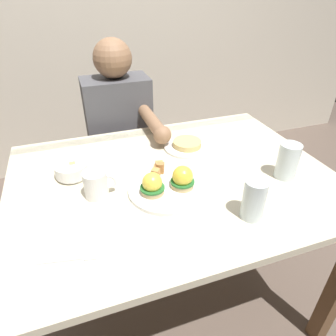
# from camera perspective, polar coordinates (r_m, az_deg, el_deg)

# --- Properties ---
(ground_plane) EXTENTS (6.00, 6.00, 0.00)m
(ground_plane) POSITION_cam_1_polar(r_m,az_deg,el_deg) (1.65, 0.77, -23.34)
(ground_plane) COLOR brown
(dining_table) EXTENTS (1.20, 0.90, 0.74)m
(dining_table) POSITION_cam_1_polar(r_m,az_deg,el_deg) (1.18, 1.00, -5.81)
(dining_table) COLOR beige
(dining_table) RESTS_ON ground_plane
(eggs_benedict_plate) EXTENTS (0.27, 0.27, 0.09)m
(eggs_benedict_plate) POSITION_cam_1_polar(r_m,az_deg,el_deg) (1.02, -0.15, -3.22)
(eggs_benedict_plate) COLOR white
(eggs_benedict_plate) RESTS_ON dining_table
(fruit_bowl) EXTENTS (0.12, 0.12, 0.06)m
(fruit_bowl) POSITION_cam_1_polar(r_m,az_deg,el_deg) (1.15, -18.15, -0.37)
(fruit_bowl) COLOR white
(fruit_bowl) RESTS_ON dining_table
(coffee_mug) EXTENTS (0.11, 0.08, 0.09)m
(coffee_mug) POSITION_cam_1_polar(r_m,az_deg,el_deg) (1.02, -13.70, -2.94)
(coffee_mug) COLOR white
(coffee_mug) RESTS_ON dining_table
(fork) EXTENTS (0.16, 0.04, 0.00)m
(fork) POSITION_cam_1_polar(r_m,az_deg,el_deg) (0.86, -18.14, -16.31)
(fork) COLOR silver
(fork) RESTS_ON dining_table
(water_glass_near) EXTENTS (0.08, 0.08, 0.14)m
(water_glass_near) POSITION_cam_1_polar(r_m,az_deg,el_deg) (1.16, 22.03, 0.84)
(water_glass_near) COLOR silver
(water_glass_near) RESTS_ON dining_table
(water_glass_far) EXTENTS (0.07, 0.07, 0.13)m
(water_glass_far) POSITION_cam_1_polar(r_m,az_deg,el_deg) (0.94, 16.18, -6.34)
(water_glass_far) COLOR silver
(water_glass_far) RESTS_ON dining_table
(side_plate) EXTENTS (0.20, 0.20, 0.04)m
(side_plate) POSITION_cam_1_polar(r_m,az_deg,el_deg) (1.30, 3.71, 4.36)
(side_plate) COLOR white
(side_plate) RESTS_ON dining_table
(diner_person) EXTENTS (0.34, 0.54, 1.14)m
(diner_person) POSITION_cam_1_polar(r_m,az_deg,el_deg) (1.65, -9.01, 6.47)
(diner_person) COLOR #33333D
(diner_person) RESTS_ON ground_plane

